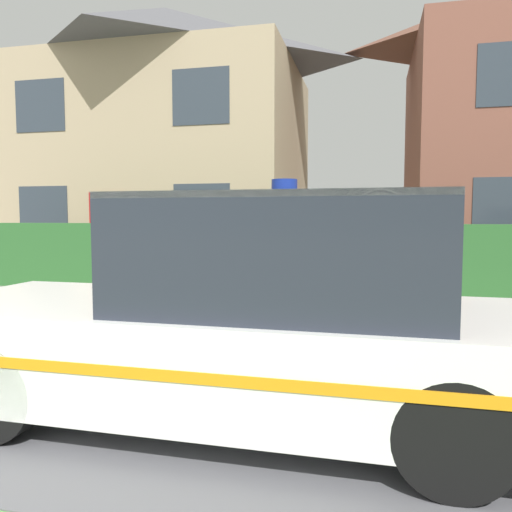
# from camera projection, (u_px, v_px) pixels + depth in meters

# --- Properties ---
(road_strip) EXTENTS (28.00, 5.35, 0.01)m
(road_strip) POSITION_uv_depth(u_px,v_px,m) (177.00, 360.00, 5.15)
(road_strip) COLOR #5B5B60
(road_strip) RESTS_ON ground
(garden_hedge) EXTENTS (14.24, 0.56, 1.36)m
(garden_hedge) POSITION_uv_depth(u_px,v_px,m) (319.00, 260.00, 9.45)
(garden_hedge) COLOR #2D662D
(garden_hedge) RESTS_ON ground
(police_car) EXTENTS (4.59, 1.67, 1.73)m
(police_car) POSITION_uv_depth(u_px,v_px,m) (248.00, 319.00, 3.56)
(police_car) COLOR black
(police_car) RESTS_ON road_strip
(house_left) EXTENTS (8.17, 6.27, 7.67)m
(house_left) POSITION_uv_depth(u_px,v_px,m) (167.00, 137.00, 15.02)
(house_left) COLOR tan
(house_left) RESTS_ON ground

